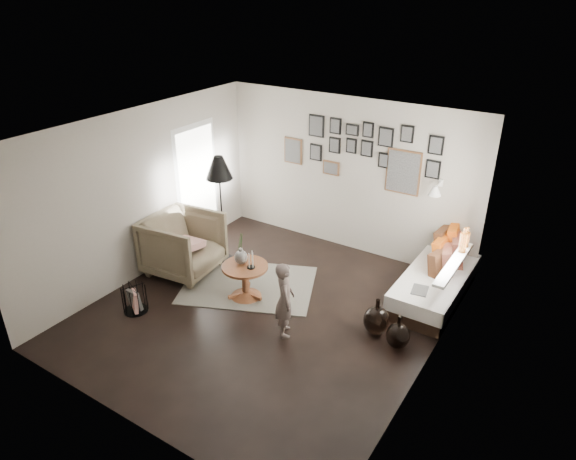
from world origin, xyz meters
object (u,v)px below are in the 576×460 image
Objects in this scene: floor_lamp at (219,172)px; child at (285,299)px; vase at (241,255)px; pedestal_table at (246,282)px; armchair at (183,244)px; daybed at (437,279)px; demijohn_small at (398,335)px; magazine_basket at (135,299)px; demijohn_large at (376,320)px.

floor_lamp is 1.71× the size of child.
vase is at bearing -37.20° from floor_lamp.
pedestal_table is 1.29m from armchair.
armchair is 1.00× the size of child.
daybed reaches higher than demijohn_small.
child reaches higher than demijohn_small.
pedestal_table is 1.57m from magazine_basket.
pedestal_table is 0.44m from vase.
floor_lamp reaches higher than demijohn_small.
child reaches higher than daybed.
daybed is at bearing 37.59° from magazine_basket.
child reaches higher than pedestal_table.
magazine_basket is (0.17, -1.20, -0.28)m from armchair.
daybed is 3.65m from floor_lamp.
floor_lamp is at bearing -31.25° from armchair.
demijohn_small is at bearing 2.28° from vase.
magazine_basket is (-0.12, -1.83, -1.35)m from floor_lamp.
child reaches higher than magazine_basket.
magazine_basket is 2.19m from child.
pedestal_table is at bearing -14.04° from vase.
pedestal_table reaches higher than demijohn_small.
armchair reaches higher than daybed.
magazine_basket is (-1.02, -1.15, -0.47)m from vase.
demijohn_large is 0.37m from demijohn_small.
vase is at bearing 165.96° from pedestal_table.
armchair is (-1.18, 0.05, -0.19)m from vase.
demijohn_large is (2.04, 0.22, -0.47)m from vase.
daybed is at bearing -74.61° from armchair.
demijohn_large is (-0.38, -1.29, -0.09)m from daybed.
armchair is 1.27m from floor_lamp.
demijohn_large is 0.49× the size of child.
floor_lamp reaches higher than child.
vase is 1.15× the size of magazine_basket.
daybed is 4.35m from magazine_basket.
demijohn_large is at bearing 161.08° from demijohn_small.
demijohn_small is 0.45× the size of child.
pedestal_table is 1.07m from child.
floor_lamp is at bearing 169.93° from demijohn_small.
magazine_basket is at bearing -131.51° from vase.
armchair is (-3.61, -1.45, 0.18)m from daybed.
pedestal_table is 2.80m from daybed.
vase is 1.01× the size of demijohn_small.
child is (2.21, -0.49, 0.05)m from armchair.
daybed is 1.07× the size of floor_lamp.
daybed is 3.73× the size of demijohn_large.
pedestal_table is 1.77m from floor_lamp.
floor_lamp is 4.31× the size of magazine_basket.
armchair is at bearing -157.84° from daybed.
child is at bearing -108.89° from armchair.
demijohn_large is 1.10× the size of demijohn_small.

